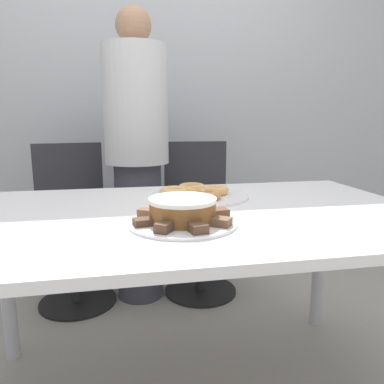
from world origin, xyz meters
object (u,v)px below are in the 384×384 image
person_standing (137,154)px  frosted_cake (183,210)px  plate_cake (183,223)px  plate_donuts (199,196)px  office_chair_right (199,220)px  office_chair_left (73,227)px

person_standing → frosted_cake: 1.09m
plate_cake → frosted_cake: frosted_cake is taller
plate_donuts → office_chair_right: bearing=77.6°
plate_cake → person_standing: bearing=94.0°
plate_donuts → plate_cake: bearing=-109.4°
frosted_cake → office_chair_left: bearing=112.1°
person_standing → office_chair_right: 0.56m
person_standing → frosted_cake: (0.08, -1.09, -0.07)m
person_standing → plate_donuts: bearing=-74.0°
office_chair_right → frosted_cake: size_ratio=4.57×
person_standing → office_chair_left: 0.57m
person_standing → frosted_cake: person_standing is taller
office_chair_left → office_chair_right: bearing=-9.5°
person_standing → office_chair_right: size_ratio=1.79×
plate_donuts → frosted_cake: (-0.13, -0.37, 0.04)m
office_chair_left → plate_donuts: (0.58, -0.75, 0.31)m
office_chair_left → frosted_cake: size_ratio=4.57×
frosted_cake → plate_cake: bearing=0.0°
person_standing → office_chair_left: (-0.38, 0.03, -0.42)m
frosted_cake → office_chair_right: bearing=75.2°
office_chair_right → plate_cake: size_ratio=2.83×
plate_cake → frosted_cake: 0.04m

